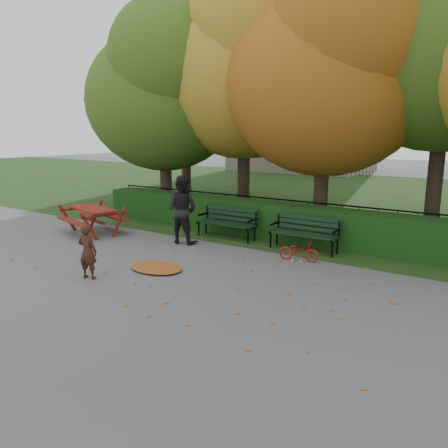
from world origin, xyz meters
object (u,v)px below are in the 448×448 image
Objects in this scene: tree_b at (250,60)px; bench_right at (305,231)px; adult at (182,210)px; bicycle at (299,251)px; tree_a at (166,89)px; tree_f at (187,70)px; bench_left at (228,220)px; child at (88,251)px; picnic_table at (92,213)px; tree_c at (335,67)px.

tree_b reaches higher than bench_right.
adult is at bearing -84.52° from tree_b.
adult reaches higher than bicycle.
tree_b is at bearing 23.05° from tree_a.
bench_left is (5.83, -5.54, -5.17)m from tree_f.
picnic_table is at bearing -54.71° from child.
tree_f is 9.67× the size of bicycle.
bench_right is 0.82× the size of picnic_table.
tree_a is 4.16× the size of bench_right.
bench_left is at bearing 180.00° from bench_right.
tree_b is 7.58m from bicycle.
tree_c is 5.64m from bicycle.
tree_f is 12.03m from bicycle.
bench_right is 5.44m from child.
bench_right is at bearing -16.61° from tree_a.
tree_a reaches higher than picnic_table.
tree_f is 5.10× the size of bench_left.
child is at bearing -62.08° from tree_f.
bench_right is 6.37m from picnic_table.
tree_b reaches higher than picnic_table.
child reaches higher than bicycle.
bench_right is at bearing -83.30° from tree_c.
tree_f is 9.19m from picnic_table.
tree_b is at bearing -98.71° from child.
tree_c is at bearing -1.53° from bicycle.
tree_f is at bearing 146.08° from bench_right.
bicycle is at bearing -46.49° from tree_b.
tree_b is 1.10× the size of tree_c.
bench_left reaches higher than picnic_table.
tree_c reaches higher than tree_a.
picnic_table is at bearing -73.85° from tree_f.
bench_right is at bearing 32.30° from picnic_table.
child is at bearing -25.15° from picnic_table.
tree_c is 3.66× the size of picnic_table.
tree_b reaches higher than adult.
tree_a is at bearing 154.24° from bench_left.
tree_c is at bearing -13.45° from tree_b.
tree_f is at bearing 152.01° from tree_b.
bench_right is at bearing -40.67° from tree_b.
child is at bearing -121.51° from bench_right.
tree_a is at bearing 55.25° from bicycle.
tree_f is at bearing 117.98° from tree_a.
picnic_table is 1.17× the size of adult.
tree_c is at bearing 3.65° from tree_a.
tree_f reaches higher than bench_right.
tree_b is 7.51× the size of child.
tree_c is 4.87m from bench_right.
child is (-0.44, -4.64, 0.07)m from bench_left.
tree_a is 3.11m from tree_b.
picnic_table is 6.45m from bicycle.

